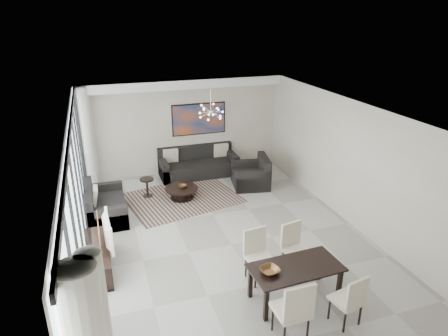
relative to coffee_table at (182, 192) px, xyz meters
name	(u,v)px	position (x,y,z in m)	size (l,w,h in m)	color
room_shell	(253,181)	(0.98, -2.58, 1.27)	(6.00, 9.00, 2.90)	#A8A39B
window_wall	(85,203)	(-2.34, -2.58, 1.29)	(0.37, 8.95, 2.90)	white
soffit	(183,84)	(0.52, 1.72, 2.59)	(5.98, 0.40, 0.26)	white
painting	(199,119)	(1.02, 1.89, 1.47)	(1.68, 0.04, 0.98)	#AC4C17
chandelier	(211,112)	(0.82, -0.08, 2.17)	(0.66, 0.66, 0.71)	silver
rug	(182,198)	(0.01, 0.02, -0.17)	(2.84, 2.19, 0.01)	black
coffee_table	(182,192)	(0.00, 0.00, 0.00)	(0.89, 0.89, 0.31)	black
bowl_coffee	(183,186)	(0.03, 0.01, 0.17)	(0.24, 0.24, 0.07)	brown
sofa_main	(198,166)	(0.85, 1.49, 0.11)	(2.35, 0.96, 0.85)	black
loveseat	(104,207)	(-2.03, -0.44, 0.10)	(0.93, 1.64, 0.82)	black
armchair	(252,176)	(2.11, 0.18, 0.12)	(1.16, 1.21, 0.87)	black
side_table	(147,185)	(-0.86, 0.42, 0.17)	(0.38, 0.38, 0.52)	black
tv_console	(99,258)	(-2.24, -2.57, 0.07)	(0.45, 1.60, 0.50)	black
television	(104,232)	(-2.08, -2.54, 0.61)	(1.00, 0.13, 0.58)	gray
dining_table	(296,271)	(0.99, -4.56, 0.40)	(1.63, 0.87, 0.66)	black
dining_chair_sw	(295,308)	(0.51, -5.44, 0.46)	(0.52, 0.52, 1.10)	beige
dining_chair_se	(351,298)	(1.51, -5.42, 0.37)	(0.51, 0.51, 0.94)	beige
dining_chair_nw	(257,251)	(0.60, -3.78, 0.40)	(0.52, 0.52, 1.01)	beige
dining_chair_ne	(294,244)	(1.37, -3.77, 0.39)	(0.53, 0.53, 0.99)	beige
bowl_dining	(270,271)	(0.49, -4.57, 0.53)	(0.32, 0.32, 0.08)	brown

